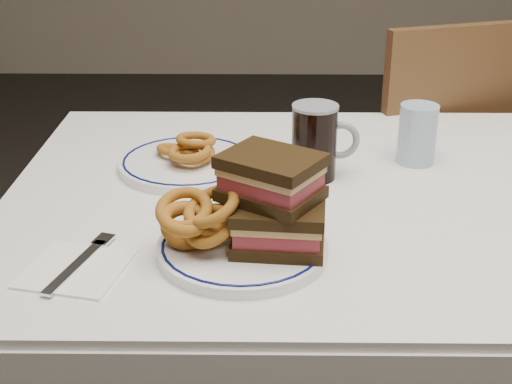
{
  "coord_description": "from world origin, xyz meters",
  "views": [
    {
      "loc": [
        -0.19,
        -1.12,
        1.26
      ],
      "look_at": [
        -0.2,
        -0.21,
        0.84
      ],
      "focal_mm": 50.0,
      "sensor_mm": 36.0,
      "label": 1
    }
  ],
  "objects_px": {
    "far_plate": "(188,163)",
    "main_plate": "(242,248)",
    "chair_far": "(431,179)",
    "reuben_sandwich": "(275,201)",
    "beer_mug": "(316,141)"
  },
  "relations": [
    {
      "from": "beer_mug",
      "to": "chair_far",
      "type": "bearing_deg",
      "value": 57.18
    },
    {
      "from": "far_plate",
      "to": "main_plate",
      "type": "bearing_deg",
      "value": -70.99
    },
    {
      "from": "reuben_sandwich",
      "to": "beer_mug",
      "type": "height_order",
      "value": "reuben_sandwich"
    },
    {
      "from": "chair_far",
      "to": "main_plate",
      "type": "xyz_separation_m",
      "value": [
        -0.47,
        -0.82,
        0.25
      ]
    },
    {
      "from": "chair_far",
      "to": "main_plate",
      "type": "height_order",
      "value": "chair_far"
    },
    {
      "from": "chair_far",
      "to": "reuben_sandwich",
      "type": "bearing_deg",
      "value": -117.4
    },
    {
      "from": "far_plate",
      "to": "chair_far",
      "type": "bearing_deg",
      "value": 40.73
    },
    {
      "from": "chair_far",
      "to": "reuben_sandwich",
      "type": "height_order",
      "value": "chair_far"
    },
    {
      "from": "main_plate",
      "to": "far_plate",
      "type": "distance_m",
      "value": 0.34
    },
    {
      "from": "chair_far",
      "to": "main_plate",
      "type": "relative_size",
      "value": 3.79
    },
    {
      "from": "reuben_sandwich",
      "to": "beer_mug",
      "type": "bearing_deg",
      "value": 74.71
    },
    {
      "from": "chair_far",
      "to": "beer_mug",
      "type": "xyz_separation_m",
      "value": [
        -0.35,
        -0.54,
        0.31
      ]
    },
    {
      "from": "main_plate",
      "to": "far_plate",
      "type": "relative_size",
      "value": 0.97
    },
    {
      "from": "reuben_sandwich",
      "to": "chair_far",
      "type": "bearing_deg",
      "value": 62.6
    },
    {
      "from": "main_plate",
      "to": "reuben_sandwich",
      "type": "bearing_deg",
      "value": 1.28
    }
  ]
}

